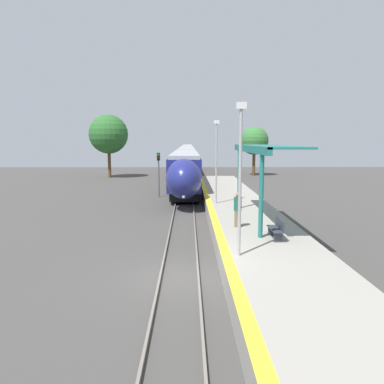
% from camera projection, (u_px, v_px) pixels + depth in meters
% --- Properties ---
extents(ground_plane, '(120.00, 120.00, 0.00)m').
position_uv_depth(ground_plane, '(179.00, 278.00, 14.21)').
color(ground_plane, '#423F3D').
extents(rail_left, '(0.08, 90.00, 0.15)m').
position_uv_depth(rail_left, '(160.00, 276.00, 14.20)').
color(rail_left, slate).
rests_on(rail_left, ground_plane).
extents(rail_right, '(0.08, 90.00, 0.15)m').
position_uv_depth(rail_right, '(198.00, 276.00, 14.21)').
color(rail_right, slate).
rests_on(rail_right, ground_plane).
extents(train, '(2.81, 94.75, 4.00)m').
position_uv_depth(train, '(187.00, 156.00, 72.63)').
color(train, black).
rests_on(train, ground_plane).
extents(platform_right, '(4.29, 64.00, 0.90)m').
position_uv_depth(platform_right, '(277.00, 266.00, 14.19)').
color(platform_right, gray).
rests_on(platform_right, ground_plane).
extents(platform_bench, '(0.44, 1.54, 0.89)m').
position_uv_depth(platform_bench, '(277.00, 228.00, 16.38)').
color(platform_bench, '#2D333D').
rests_on(platform_bench, platform_right).
extents(person_waiting, '(0.36, 0.23, 1.75)m').
position_uv_depth(person_waiting, '(238.00, 209.00, 18.54)').
color(person_waiting, '#7F6647').
rests_on(person_waiting, platform_right).
extents(railway_signal, '(0.28, 0.28, 4.07)m').
position_uv_depth(railway_signal, '(159.00, 170.00, 34.25)').
color(railway_signal, '#59595E').
rests_on(railway_signal, ground_plane).
extents(lamppost_near, '(0.36, 0.20, 5.64)m').
position_uv_depth(lamppost_near, '(240.00, 170.00, 13.63)').
color(lamppost_near, '#9E9EA3').
rests_on(lamppost_near, platform_right).
extents(lamppost_mid, '(0.36, 0.20, 5.64)m').
position_uv_depth(lamppost_mid, '(216.00, 156.00, 25.38)').
color(lamppost_mid, '#9E9EA3').
rests_on(lamppost_mid, platform_right).
extents(station_canopy, '(2.02, 10.25, 4.03)m').
position_uv_depth(station_canopy, '(260.00, 151.00, 19.75)').
color(station_canopy, '#1E6B66').
rests_on(station_canopy, platform_right).
extents(background_tree_left, '(5.42, 5.42, 8.78)m').
position_uv_depth(background_tree_left, '(109.00, 134.00, 52.16)').
color(background_tree_left, brown).
rests_on(background_tree_left, ground_plane).
extents(background_tree_right, '(4.16, 4.16, 7.24)m').
position_uv_depth(background_tree_right, '(254.00, 141.00, 55.30)').
color(background_tree_right, brown).
rests_on(background_tree_right, ground_plane).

